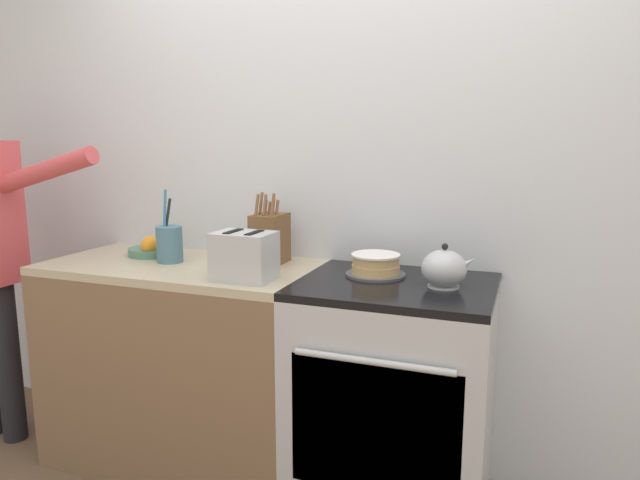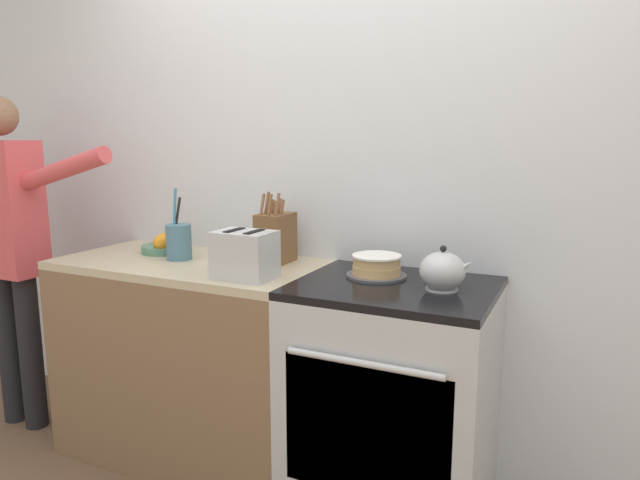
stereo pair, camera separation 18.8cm
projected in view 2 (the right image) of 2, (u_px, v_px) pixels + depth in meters
The scene contains 10 objects.
wall_back at pixel (355, 176), 2.48m from camera, with size 8.00×0.04×2.60m.
counter_cabinet at pixel (193, 359), 2.62m from camera, with size 1.19×0.61×0.92m.
stove_range at pixel (392, 399), 2.21m from camera, with size 0.74×0.64×0.92m.
layer_cake at pixel (377, 266), 2.24m from camera, with size 0.24×0.24×0.09m.
tea_kettle at pixel (443, 271), 2.04m from camera, with size 0.20×0.16×0.16m.
knife_block at pixel (276, 237), 2.49m from camera, with size 0.12×0.17×0.31m.
utensil_crock at pixel (179, 241), 2.56m from camera, with size 0.11×0.11×0.32m.
fruit_bowl at pixel (166, 246), 2.72m from camera, with size 0.22×0.22×0.09m.
toaster at pixel (245, 255), 2.21m from camera, with size 0.24×0.17×0.19m.
person_baker at pixel (10, 235), 2.80m from camera, with size 0.94×0.20×1.66m.
Camera 2 is at (0.93, -1.69, 1.46)m, focal length 32.00 mm.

